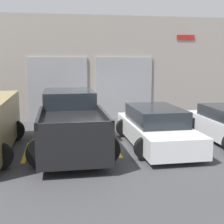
# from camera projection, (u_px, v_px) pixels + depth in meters

# --- Properties ---
(ground_plane) EXTENTS (28.00, 28.00, 0.00)m
(ground_plane) POSITION_uv_depth(u_px,v_px,m) (105.00, 133.00, 12.16)
(ground_plane) COLOR #3D3D3F
(shophouse_building) EXTENTS (16.11, 0.68, 4.87)m
(shophouse_building) POSITION_uv_depth(u_px,v_px,m) (95.00, 69.00, 14.95)
(shophouse_building) COLOR #9E9389
(shophouse_building) RESTS_ON ground
(pickup_truck) EXTENTS (2.51, 5.06, 1.77)m
(pickup_truck) POSITION_uv_depth(u_px,v_px,m) (71.00, 122.00, 10.03)
(pickup_truck) COLOR black
(pickup_truck) RESTS_ON ground
(sedan_white) EXTENTS (2.18, 4.48, 1.29)m
(sedan_white) POSITION_uv_depth(u_px,v_px,m) (156.00, 128.00, 10.35)
(sedan_white) COLOR white
(sedan_white) RESTS_ON ground
(parking_stripe_left) EXTENTS (0.12, 2.20, 0.01)m
(parking_stripe_left) POSITION_uv_depth(u_px,v_px,m) (26.00, 152.00, 9.71)
(parking_stripe_left) COLOR gold
(parking_stripe_left) RESTS_ON ground
(parking_stripe_centre) EXTENTS (0.12, 2.20, 0.01)m
(parking_stripe_centre) POSITION_uv_depth(u_px,v_px,m) (115.00, 148.00, 10.18)
(parking_stripe_centre) COLOR gold
(parking_stripe_centre) RESTS_ON ground
(parking_stripe_right) EXTENTS (0.12, 2.20, 0.01)m
(parking_stripe_right) POSITION_uv_depth(u_px,v_px,m) (195.00, 144.00, 10.66)
(parking_stripe_right) COLOR gold
(parking_stripe_right) RESTS_ON ground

